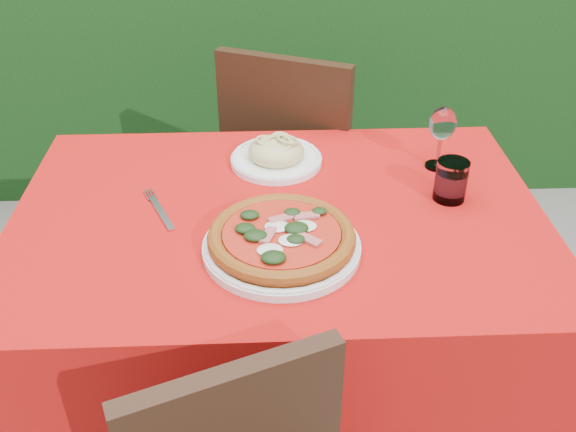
{
  "coord_description": "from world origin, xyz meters",
  "views": [
    {
      "loc": [
        -0.03,
        -1.27,
        1.59
      ],
      "look_at": [
        0.02,
        -0.05,
        0.77
      ],
      "focal_mm": 40.0,
      "sensor_mm": 36.0,
      "label": 1
    }
  ],
  "objects_px": {
    "water_glass": "(451,182)",
    "wine_glass": "(442,126)",
    "pizza_plate": "(282,240)",
    "pasta_plate": "(276,155)",
    "fork": "(162,213)",
    "chair_far": "(295,163)"
  },
  "relations": [
    {
      "from": "water_glass",
      "to": "wine_glass",
      "type": "bearing_deg",
      "value": 86.91
    },
    {
      "from": "wine_glass",
      "to": "fork",
      "type": "height_order",
      "value": "wine_glass"
    },
    {
      "from": "pizza_plate",
      "to": "pasta_plate",
      "type": "height_order",
      "value": "pasta_plate"
    },
    {
      "from": "pizza_plate",
      "to": "fork",
      "type": "distance_m",
      "value": 0.32
    },
    {
      "from": "pasta_plate",
      "to": "wine_glass",
      "type": "bearing_deg",
      "value": -5.31
    },
    {
      "from": "chair_far",
      "to": "fork",
      "type": "xyz_separation_m",
      "value": [
        -0.35,
        -0.62,
        0.21
      ]
    },
    {
      "from": "pasta_plate",
      "to": "chair_far",
      "type": "bearing_deg",
      "value": 79.27
    },
    {
      "from": "chair_far",
      "to": "fork",
      "type": "distance_m",
      "value": 0.74
    },
    {
      "from": "chair_far",
      "to": "pizza_plate",
      "type": "height_order",
      "value": "chair_far"
    },
    {
      "from": "chair_far",
      "to": "pizza_plate",
      "type": "bearing_deg",
      "value": 108.59
    },
    {
      "from": "fork",
      "to": "water_glass",
      "type": "bearing_deg",
      "value": -20.77
    },
    {
      "from": "wine_glass",
      "to": "pizza_plate",
      "type": "bearing_deg",
      "value": -140.2
    },
    {
      "from": "water_glass",
      "to": "pizza_plate",
      "type": "bearing_deg",
      "value": -154.76
    },
    {
      "from": "chair_far",
      "to": "pasta_plate",
      "type": "relative_size",
      "value": 3.85
    },
    {
      "from": "pasta_plate",
      "to": "pizza_plate",
      "type": "bearing_deg",
      "value": -89.93
    },
    {
      "from": "pasta_plate",
      "to": "fork",
      "type": "height_order",
      "value": "pasta_plate"
    },
    {
      "from": "chair_far",
      "to": "pasta_plate",
      "type": "distance_m",
      "value": 0.45
    },
    {
      "from": "fork",
      "to": "pizza_plate",
      "type": "bearing_deg",
      "value": -53.3
    },
    {
      "from": "chair_far",
      "to": "wine_glass",
      "type": "distance_m",
      "value": 0.64
    },
    {
      "from": "pasta_plate",
      "to": "fork",
      "type": "relative_size",
      "value": 1.16
    },
    {
      "from": "pizza_plate",
      "to": "wine_glass",
      "type": "distance_m",
      "value": 0.56
    },
    {
      "from": "pizza_plate",
      "to": "wine_glass",
      "type": "height_order",
      "value": "wine_glass"
    }
  ]
}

